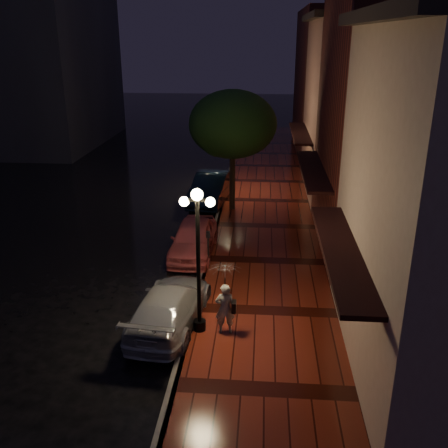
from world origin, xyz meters
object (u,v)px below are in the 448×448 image
at_px(street_tree, 233,126).
at_px(silver_car, 170,306).
at_px(pink_car, 193,238).
at_px(streetlamp_near, 198,253).
at_px(navy_car, 211,188).
at_px(streetlamp_far, 231,147).
at_px(woman_with_umbrella, 225,288).
at_px(parking_meter, 208,246).

bearing_deg(street_tree, silver_car, -96.51).
relative_size(pink_car, silver_car, 0.92).
bearing_deg(pink_car, silver_car, -88.92).
height_order(pink_car, silver_car, pink_car).
distance_m(streetlamp_near, navy_car, 12.56).
distance_m(streetlamp_far, street_tree, 3.44).
relative_size(streetlamp_near, silver_car, 0.97).
distance_m(streetlamp_near, pink_car, 6.03).
bearing_deg(pink_car, woman_with_umbrella, -72.30).
relative_size(streetlamp_near, parking_meter, 3.00).
bearing_deg(navy_car, parking_meter, -78.54).
xyz_separation_m(street_tree, navy_car, (-1.21, 1.40, -3.47)).
bearing_deg(streetlamp_far, silver_car, -94.00).
xyz_separation_m(silver_car, woman_with_umbrella, (1.70, -0.47, 0.94)).
xyz_separation_m(street_tree, woman_with_umbrella, (0.50, -11.06, -2.66)).
distance_m(pink_car, silver_car, 5.24).
bearing_deg(parking_meter, streetlamp_far, 94.81).
xyz_separation_m(street_tree, parking_meter, (-0.46, -6.78, -3.22)).
height_order(silver_car, woman_with_umbrella, woman_with_umbrella).
distance_m(pink_car, woman_with_umbrella, 6.03).
bearing_deg(streetlamp_far, woman_with_umbrella, -86.93).
xyz_separation_m(navy_car, parking_meter, (0.75, -8.17, 0.25)).
height_order(street_tree, woman_with_umbrella, street_tree).
xyz_separation_m(streetlamp_far, navy_car, (-0.95, -1.61, -1.83)).
bearing_deg(pink_car, street_tree, 78.35).
distance_m(streetlamp_far, woman_with_umbrella, 14.13).
bearing_deg(woman_with_umbrella, streetlamp_near, -12.02).
bearing_deg(streetlamp_far, pink_car, -96.48).
distance_m(streetlamp_far, navy_car, 2.62).
bearing_deg(silver_car, streetlamp_near, 163.36).
relative_size(silver_car, woman_with_umbrella, 2.04).
height_order(streetlamp_near, parking_meter, streetlamp_near).
bearing_deg(streetlamp_near, streetlamp_far, 90.00).
bearing_deg(silver_car, parking_meter, -94.81).
bearing_deg(navy_car, streetlamp_far, 65.72).
relative_size(streetlamp_near, street_tree, 0.74).
xyz_separation_m(silver_car, parking_meter, (0.75, 3.81, 0.37)).
relative_size(streetlamp_near, pink_car, 1.05).
distance_m(streetlamp_near, street_tree, 11.12).
relative_size(pink_car, woman_with_umbrella, 1.88).
relative_size(streetlamp_far, navy_car, 0.92).
height_order(streetlamp_far, navy_car, streetlamp_far).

